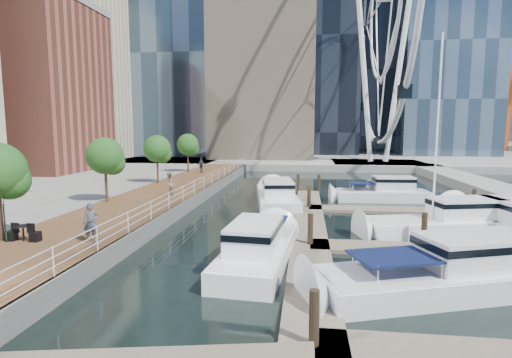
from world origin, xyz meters
The scene contains 13 objects.
ground centered at (0.00, 0.00, 0.00)m, with size 520.00×520.00×0.00m, color black.
boardwalk centered at (-9.00, 15.00, 0.50)m, with size 6.00×60.00×1.00m, color brown.
seawall centered at (-6.00, 15.00, 0.50)m, with size 0.25×60.00×1.00m, color #595954.
land_far centered at (0.00, 102.00, 0.50)m, with size 200.00×114.00×1.00m, color gray.
pier centered at (14.00, 52.00, 0.50)m, with size 14.00×12.00×1.00m, color gray.
railing centered at (-6.10, 15.00, 1.52)m, with size 0.10×60.00×1.05m, color white, non-canonical shape.
floating_docks centered at (7.97, 9.98, 0.49)m, with size 16.00×34.00×2.60m.
street_trees centered at (-11.40, 14.00, 4.29)m, with size 2.60×42.60×4.60m.
yacht_foreground centered at (8.17, 2.81, 0.00)m, with size 3.02×11.27×2.15m, color silver, non-canonical shape.
pedestrian_near centered at (-7.08, 4.25, 1.91)m, with size 0.66×0.44×1.82m, color #434A5A.
pedestrian_mid centered at (-7.82, 16.96, 1.93)m, with size 0.90×0.70×1.85m, color #86725D.
pedestrian_far centered at (-9.56, 33.24, 1.92)m, with size 1.08×0.45×1.84m, color #333840.
moored_yachts centered at (9.07, 10.92, 0.00)m, with size 18.70×38.36×11.50m.
Camera 1 is at (2.70, -12.61, 6.21)m, focal length 28.00 mm.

